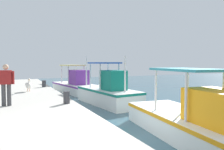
# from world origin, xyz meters

# --- Properties ---
(fishing_boat_nearest) EXTENTS (5.94, 2.92, 3.03)m
(fishing_boat_nearest) POSITION_xyz_m (-11.71, 2.40, 0.63)
(fishing_boat_nearest) COLOR white
(fishing_boat_nearest) RESTS_ON ground
(fishing_boat_second) EXTENTS (5.12, 2.45, 2.88)m
(fishing_boat_second) POSITION_xyz_m (-5.68, 2.77, 0.70)
(fishing_boat_second) COLOR white
(fishing_boat_second) RESTS_ON ground
(fishing_boat_third) EXTENTS (6.66, 2.70, 3.21)m
(fishing_boat_third) POSITION_xyz_m (1.41, 2.80, 0.60)
(fishing_boat_third) COLOR white
(fishing_boat_third) RESTS_ON ground
(pelican) EXTENTS (0.96, 0.40, 0.82)m
(pelican) POSITION_xyz_m (-7.54, -1.62, 1.20)
(pelican) COLOR tan
(pelican) RESTS_ON quay_pier
(fisherman_standing) EXTENTS (0.29, 0.62, 1.66)m
(fisherman_standing) POSITION_xyz_m (-3.24, -2.74, 1.72)
(fisherman_standing) COLOR #3F3F42
(fisherman_standing) RESTS_ON quay_pier
(mooring_bollard_nearest) EXTENTS (0.28, 0.28, 0.46)m
(mooring_bollard_nearest) POSITION_xyz_m (-9.68, -0.45, 1.03)
(mooring_bollard_nearest) COLOR #333338
(mooring_bollard_nearest) RESTS_ON quay_pier
(mooring_bollard_second) EXTENTS (0.27, 0.27, 0.52)m
(mooring_bollard_second) POSITION_xyz_m (-2.75, -0.45, 1.06)
(mooring_bollard_second) COLOR #333338
(mooring_bollard_second) RESTS_ON quay_pier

